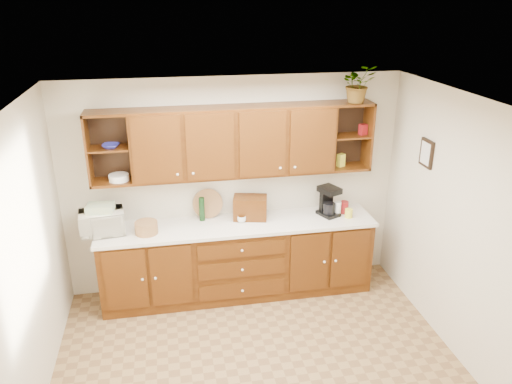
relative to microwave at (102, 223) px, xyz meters
name	(u,v)px	position (x,y,z in m)	size (l,w,h in m)	color
floor	(261,373)	(1.52, -1.46, -1.07)	(4.00, 4.00, 0.00)	olive
ceiling	(262,109)	(1.52, -1.46, 1.53)	(4.00, 4.00, 0.00)	white
back_wall	(233,185)	(1.52, 0.29, 0.23)	(4.00, 4.00, 0.00)	beige
left_wall	(20,278)	(-0.48, -1.46, 0.23)	(3.50, 3.50, 0.00)	beige
right_wall	(468,237)	(3.52, -1.46, 0.23)	(3.50, 3.50, 0.00)	beige
base_cabinets	(238,260)	(1.52, -0.01, -0.62)	(3.20, 0.60, 0.90)	#381806
countertop	(238,225)	(1.52, -0.02, -0.15)	(3.24, 0.64, 0.04)	silver
upper_cabinets	(235,141)	(1.53, 0.12, 0.82)	(3.20, 0.33, 0.80)	#381806
undercabinet_light	(236,178)	(1.52, 0.07, 0.40)	(0.40, 0.05, 0.03)	white
framed_picture	(427,153)	(3.50, -0.56, 0.78)	(0.03, 0.24, 0.30)	black
wicker_basket	(146,228)	(0.48, -0.09, -0.06)	(0.25, 0.25, 0.14)	olive
microwave	(102,223)	(0.00, 0.00, 0.00)	(0.48, 0.32, 0.27)	beige
towel_stack	(100,208)	(0.00, 0.00, 0.18)	(0.29, 0.21, 0.09)	#F1DD71
wine_bottle	(202,209)	(1.12, 0.14, 0.01)	(0.07, 0.07, 0.29)	black
woven_tray	(208,216)	(1.20, 0.22, -0.12)	(0.36, 0.36, 0.02)	olive
bread_box	(250,208)	(1.69, 0.10, 0.00)	(0.39, 0.24, 0.27)	#381806
mug_tree	(244,217)	(1.61, 0.06, -0.09)	(0.21, 0.23, 0.28)	#381806
canister_red	(344,207)	(2.85, 0.04, -0.06)	(0.10, 0.10, 0.15)	maroon
canister_white	(338,208)	(2.75, -0.01, -0.05)	(0.08, 0.08, 0.17)	white
canister_yellow	(349,213)	(2.86, -0.10, -0.08)	(0.09, 0.09, 0.11)	yellow
coffee_maker	(328,201)	(2.64, 0.03, 0.04)	(0.28, 0.31, 0.36)	black
bowl_stack	(111,146)	(0.17, 0.09, 0.85)	(0.18, 0.18, 0.04)	navy
plate_stack	(119,177)	(0.22, 0.10, 0.48)	(0.22, 0.22, 0.07)	white
pantry_box_yellow	(341,160)	(2.79, 0.11, 0.52)	(0.08, 0.07, 0.15)	yellow
pantry_box_red	(363,129)	(3.04, 0.11, 0.89)	(0.08, 0.07, 0.12)	maroon
potted_plant	(358,84)	(2.92, 0.08, 1.43)	(0.38, 0.33, 0.42)	#999999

